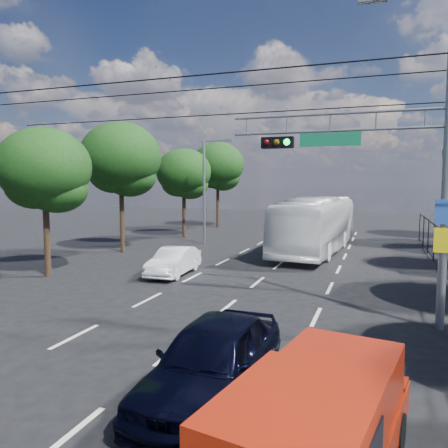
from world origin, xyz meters
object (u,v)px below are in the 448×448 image
at_px(navy_hatchback, 213,360).
at_px(white_bus, 316,225).
at_px(white_van, 174,261).
at_px(signal_mast, 401,146).
at_px(red_pickup, 320,427).

distance_m(navy_hatchback, white_bus, 19.18).
xyz_separation_m(white_bus, white_van, (-5.22, -8.95, -1.05)).
height_order(signal_mast, red_pickup, signal_mast).
bearing_deg(signal_mast, red_pickup, -98.56).
bearing_deg(navy_hatchback, white_van, 120.85).
xyz_separation_m(signal_mast, navy_hatchback, (-3.46, -5.97, -4.45)).
height_order(signal_mast, white_bus, signal_mast).
relative_size(red_pickup, white_bus, 0.41).
xyz_separation_m(signal_mast, white_van, (-9.30, 4.22, -4.62)).
relative_size(signal_mast, white_bus, 0.79).
bearing_deg(white_bus, white_van, -116.22).
height_order(white_bus, white_van, white_bus).
distance_m(navy_hatchback, white_van, 11.75).
relative_size(signal_mast, navy_hatchback, 2.05).
height_order(signal_mast, white_van, signal_mast).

